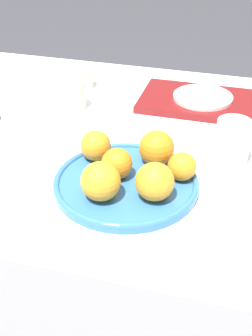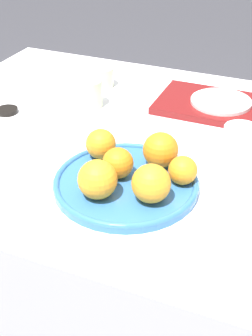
% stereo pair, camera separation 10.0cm
% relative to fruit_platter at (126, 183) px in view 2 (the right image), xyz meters
% --- Properties ---
extents(ground_plane, '(12.00, 12.00, 0.00)m').
position_rel_fruit_platter_xyz_m(ground_plane, '(-0.13, 0.22, -0.74)').
color(ground_plane, '#38383D').
extents(table, '(1.16, 0.98, 0.72)m').
position_rel_fruit_platter_xyz_m(table, '(-0.13, 0.22, -0.37)').
color(table, white).
rests_on(table, ground_plane).
extents(fruit_platter, '(0.32, 0.32, 0.02)m').
position_rel_fruit_platter_xyz_m(fruit_platter, '(0.00, 0.00, 0.00)').
color(fruit_platter, '#336BAD').
rests_on(fruit_platter, table).
extents(orange_0, '(0.08, 0.08, 0.08)m').
position_rel_fruit_platter_xyz_m(orange_0, '(0.07, -0.04, 0.04)').
color(orange_0, orange).
rests_on(orange_0, fruit_platter).
extents(orange_1, '(0.07, 0.07, 0.07)m').
position_rel_fruit_platter_xyz_m(orange_1, '(-0.02, 0.01, 0.04)').
color(orange_1, orange).
rests_on(orange_1, fruit_platter).
extents(orange_2, '(0.08, 0.08, 0.08)m').
position_rel_fruit_platter_xyz_m(orange_2, '(0.05, 0.09, 0.04)').
color(orange_2, orange).
rests_on(orange_2, fruit_platter).
extents(orange_3, '(0.08, 0.08, 0.08)m').
position_rel_fruit_platter_xyz_m(orange_3, '(-0.03, -0.07, 0.05)').
color(orange_3, orange).
rests_on(orange_3, fruit_platter).
extents(orange_4, '(0.07, 0.07, 0.07)m').
position_rel_fruit_platter_xyz_m(orange_4, '(-0.09, 0.07, 0.04)').
color(orange_4, orange).
rests_on(orange_4, fruit_platter).
extents(orange_5, '(0.06, 0.06, 0.06)m').
position_rel_fruit_platter_xyz_m(orange_5, '(0.11, 0.04, 0.04)').
color(orange_5, orange).
rests_on(orange_5, fruit_platter).
extents(water_glass, '(0.08, 0.08, 0.11)m').
position_rel_fruit_platter_xyz_m(water_glass, '(0.21, 0.16, 0.04)').
color(water_glass, silver).
rests_on(water_glass, table).
extents(serving_tray, '(0.36, 0.22, 0.02)m').
position_rel_fruit_platter_xyz_m(serving_tray, '(0.10, 0.46, -0.00)').
color(serving_tray, maroon).
rests_on(serving_tray, table).
extents(side_plate, '(0.17, 0.17, 0.01)m').
position_rel_fruit_platter_xyz_m(side_plate, '(0.10, 0.46, 0.01)').
color(side_plate, silver).
rests_on(side_plate, serving_tray).
extents(cup_1, '(0.08, 0.08, 0.08)m').
position_rel_fruit_platter_xyz_m(cup_1, '(-0.26, 0.34, 0.03)').
color(cup_1, beige).
rests_on(cup_1, table).
extents(cup_2, '(0.08, 0.08, 0.06)m').
position_rel_fruit_platter_xyz_m(cup_2, '(-0.29, 0.48, 0.02)').
color(cup_2, beige).
rests_on(cup_2, table).
extents(soy_dish, '(0.06, 0.06, 0.01)m').
position_rel_fruit_platter_xyz_m(soy_dish, '(-0.45, 0.21, -0.01)').
color(soy_dish, black).
rests_on(soy_dish, table).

